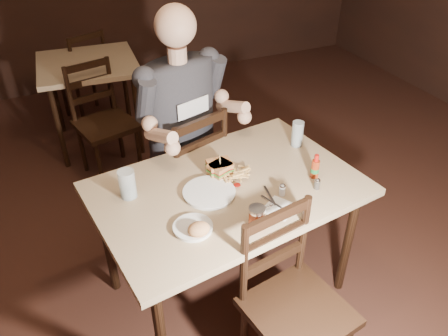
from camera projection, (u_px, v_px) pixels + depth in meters
name	position (u px, v px, depth m)	size (l,w,h in m)	color
room_shell	(287.00, 74.00, 1.82)	(7.00, 7.00, 7.00)	black
main_table	(228.00, 197.00, 2.27)	(1.44, 1.06, 0.77)	tan
bg_table	(89.00, 72.00, 3.68)	(0.85, 0.85, 0.77)	tan
chair_far	(184.00, 172.00, 2.84)	(0.44, 0.48, 0.95)	black
chair_near	(298.00, 311.00, 1.97)	(0.42, 0.46, 0.92)	black
bg_chair_far	(83.00, 75.00, 4.23)	(0.41, 0.45, 0.88)	black
bg_chair_near	(106.00, 125.00, 3.40)	(0.42, 0.46, 0.91)	black
diner	(184.00, 99.00, 2.50)	(0.60, 0.47, 1.05)	#2D2C31
dinner_plate	(209.00, 193.00, 2.17)	(0.26, 0.26, 0.01)	white
sandwich_left	(220.00, 166.00, 2.26)	(0.11, 0.09, 0.10)	#CC8546
sandwich_right	(220.00, 163.00, 2.28)	(0.12, 0.10, 0.10)	#CC8546
fries_pile	(235.00, 173.00, 2.27)	(0.23, 0.16, 0.04)	tan
ketchup_dollop	(237.00, 185.00, 2.20)	(0.04, 0.04, 0.01)	maroon
glass_left	(127.00, 184.00, 2.12)	(0.08, 0.08, 0.15)	silver
glass_right	(297.00, 134.00, 2.51)	(0.07, 0.07, 0.15)	silver
hot_sauce	(315.00, 166.00, 2.26)	(0.04, 0.04, 0.14)	maroon
salt_shaker	(282.00, 190.00, 2.15)	(0.03, 0.03, 0.06)	white
pepper_shaker	(317.00, 184.00, 2.19)	(0.03, 0.03, 0.06)	#38332D
syrup_dispenser	(257.00, 217.00, 1.96)	(0.08, 0.08, 0.10)	maroon
napkin	(279.00, 208.00, 2.08)	(0.14, 0.13, 0.00)	white
knife	(277.00, 205.00, 2.09)	(0.01, 0.20, 0.00)	silver
fork	(270.00, 196.00, 2.15)	(0.01, 0.16, 0.00)	silver
side_plate	(193.00, 228.00, 1.96)	(0.18, 0.18, 0.01)	white
bread_roll	(199.00, 229.00, 1.90)	(0.10, 0.08, 0.06)	tan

